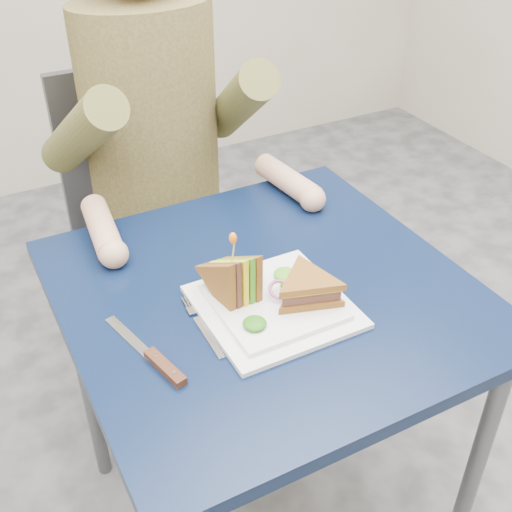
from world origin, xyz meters
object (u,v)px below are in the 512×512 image
table (266,320)px  fork (203,327)px  sandwich_flat (308,288)px  plate (274,305)px  knife (158,361)px  diner (151,95)px  sandwich_upright (234,281)px  chair (150,208)px

table → fork: (-0.15, -0.05, 0.08)m
sandwich_flat → plate: bearing=155.6°
plate → knife: size_ratio=1.19×
plate → sandwich_flat: 0.07m
fork → diner: bearing=76.3°
sandwich_upright → table: bearing=10.7°
table → chair: bearing=90.0°
chair → diner: 0.39m
sandwich_upright → plate: bearing=-38.1°
table → plate: (-0.02, -0.06, 0.09)m
sandwich_upright → knife: bearing=-155.9°
diner → sandwich_flat: bearing=-86.9°
table → diner: diner is taller
plate → sandwich_upright: size_ratio=1.73×
sandwich_flat → fork: bearing=169.5°
sandwich_upright → knife: sandwich_upright is taller
sandwich_upright → knife: 0.20m
chair → sandwich_flat: bearing=-87.3°
table → chair: (0.00, 0.70, -0.11)m
chair → sandwich_flat: (0.04, -0.78, 0.23)m
sandwich_flat → fork: 0.20m
sandwich_flat → diner: bearing=93.1°
fork → knife: knife is taller
table → sandwich_flat: bearing=-66.5°
diner → sandwich_upright: 0.62m
table → plate: 0.11m
knife → table: bearing=20.3°
diner → plate: diner is taller
plate → sandwich_flat: sandwich_flat is taller
sandwich_flat → fork: sandwich_flat is taller
table → fork: fork is taller
plate → sandwich_flat: bearing=-24.4°
plate → sandwich_upright: (-0.06, 0.05, 0.05)m
table → knife: (-0.26, -0.09, 0.09)m
plate → knife: bearing=-171.5°
diner → sandwich_upright: (-0.08, -0.60, -0.13)m
sandwich_flat → knife: size_ratio=0.80×
diner → plate: (-0.02, -0.64, -0.18)m
table → plate: bearing=-107.1°
plate → table: bearing=72.9°
plate → sandwich_flat: (0.06, -0.03, 0.04)m
chair → fork: (-0.15, -0.75, 0.19)m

